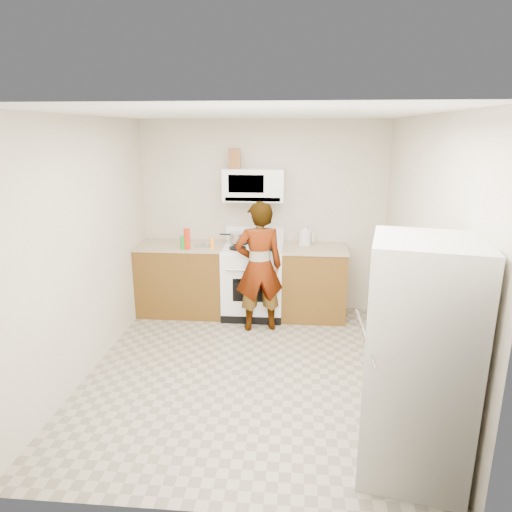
# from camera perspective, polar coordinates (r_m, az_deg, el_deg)

# --- Properties ---
(floor) EXTENTS (3.60, 3.60, 0.00)m
(floor) POSITION_cam_1_polar(r_m,az_deg,el_deg) (4.78, -0.84, -14.14)
(floor) COLOR gray
(floor) RESTS_ON ground
(back_wall) EXTENTS (3.20, 0.02, 2.50)m
(back_wall) POSITION_cam_1_polar(r_m,az_deg,el_deg) (6.04, 0.85, 4.86)
(back_wall) COLOR beige
(back_wall) RESTS_ON floor
(right_wall) EXTENTS (0.02, 3.60, 2.50)m
(right_wall) POSITION_cam_1_polar(r_m,az_deg,el_deg) (4.44, 19.99, -0.00)
(right_wall) COLOR beige
(right_wall) RESTS_ON floor
(cabinet_left) EXTENTS (1.12, 0.62, 0.90)m
(cabinet_left) POSITION_cam_1_polar(r_m,az_deg,el_deg) (6.12, -9.16, -2.95)
(cabinet_left) COLOR brown
(cabinet_left) RESTS_ON floor
(counter_left) EXTENTS (1.14, 0.64, 0.03)m
(counter_left) POSITION_cam_1_polar(r_m,az_deg,el_deg) (5.99, -9.35, 1.30)
(counter_left) COLOR tan
(counter_left) RESTS_ON cabinet_left
(cabinet_right) EXTENTS (0.80, 0.62, 0.90)m
(cabinet_right) POSITION_cam_1_polar(r_m,az_deg,el_deg) (5.95, 7.16, -3.42)
(cabinet_right) COLOR brown
(cabinet_right) RESTS_ON floor
(counter_right) EXTENTS (0.82, 0.64, 0.03)m
(counter_right) POSITION_cam_1_polar(r_m,az_deg,el_deg) (5.81, 7.32, 0.94)
(counter_right) COLOR tan
(counter_right) RESTS_ON cabinet_right
(gas_range) EXTENTS (0.76, 0.65, 1.13)m
(gas_range) POSITION_cam_1_polar(r_m,az_deg,el_deg) (5.95, -0.36, -2.94)
(gas_range) COLOR white
(gas_range) RESTS_ON floor
(microwave) EXTENTS (0.76, 0.38, 0.40)m
(microwave) POSITION_cam_1_polar(r_m,az_deg,el_deg) (5.81, -0.26, 8.91)
(microwave) COLOR white
(microwave) RESTS_ON back_wall
(person) EXTENTS (0.65, 0.51, 1.58)m
(person) POSITION_cam_1_polar(r_m,az_deg,el_deg) (5.43, 0.38, -1.37)
(person) COLOR tan
(person) RESTS_ON floor
(fridge) EXTENTS (0.82, 0.82, 1.70)m
(fridge) POSITION_cam_1_polar(r_m,az_deg,el_deg) (3.36, 19.67, -12.27)
(fridge) COLOR silver
(fridge) RESTS_ON floor
(kettle) EXTENTS (0.17, 0.17, 0.19)m
(kettle) POSITION_cam_1_polar(r_m,az_deg,el_deg) (5.90, 6.12, 2.31)
(kettle) COLOR silver
(kettle) RESTS_ON counter_right
(jug) EXTENTS (0.15, 0.15, 0.24)m
(jug) POSITION_cam_1_polar(r_m,az_deg,el_deg) (5.80, -2.67, 12.06)
(jug) COLOR brown
(jug) RESTS_ON microwave
(saucepan) EXTENTS (0.26, 0.26, 0.12)m
(saucepan) POSITION_cam_1_polar(r_m,az_deg,el_deg) (5.93, -2.22, 2.31)
(saucepan) COLOR silver
(saucepan) RESTS_ON gas_range
(tray) EXTENTS (0.29, 0.23, 0.05)m
(tray) POSITION_cam_1_polar(r_m,az_deg,el_deg) (5.75, 0.64, 1.28)
(tray) COLOR silver
(tray) RESTS_ON gas_range
(bottle_spray) EXTENTS (0.08, 0.08, 0.26)m
(bottle_spray) POSITION_cam_1_polar(r_m,az_deg,el_deg) (5.70, -8.62, 2.12)
(bottle_spray) COLOR red
(bottle_spray) RESTS_ON counter_left
(bottle_hot_sauce) EXTENTS (0.06, 0.06, 0.15)m
(bottle_hot_sauce) POSITION_cam_1_polar(r_m,az_deg,el_deg) (5.68, -5.53, 1.62)
(bottle_hot_sauce) COLOR #FFA11C
(bottle_hot_sauce) RESTS_ON counter_left
(bottle_green_cap) EXTENTS (0.06, 0.06, 0.17)m
(bottle_green_cap) POSITION_cam_1_polar(r_m,az_deg,el_deg) (5.70, -9.17, 1.66)
(bottle_green_cap) COLOR #188626
(bottle_green_cap) RESTS_ON counter_left
(pot_lid) EXTENTS (0.26, 0.26, 0.01)m
(pot_lid) POSITION_cam_1_polar(r_m,az_deg,el_deg) (5.86, -6.59, 1.31)
(pot_lid) COLOR silver
(pot_lid) RESTS_ON counter_left
(broom) EXTENTS (0.11, 0.25, 1.15)m
(broom) POSITION_cam_1_polar(r_m,az_deg,el_deg) (5.51, 16.70, -4.10)
(broom) COLOR white
(broom) RESTS_ON floor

